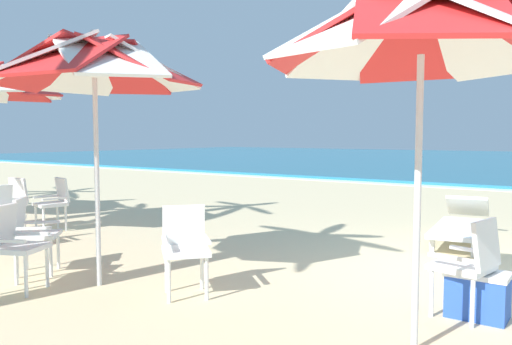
% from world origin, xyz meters
% --- Properties ---
extents(ground_plane, '(80.00, 80.00, 0.00)m').
position_xyz_m(ground_plane, '(0.00, 0.00, 0.00)').
color(ground_plane, beige).
extents(beach_umbrella_0, '(2.24, 2.24, 2.69)m').
position_xyz_m(beach_umbrella_0, '(-0.08, -2.21, 2.28)').
color(beach_umbrella_0, silver).
rests_on(beach_umbrella_0, ground).
extents(plastic_chair_0, '(0.54, 0.52, 0.87)m').
position_xyz_m(plastic_chair_0, '(0.09, -1.32, 0.50)').
color(plastic_chair_0, white).
rests_on(plastic_chair_0, ground).
extents(beach_umbrella_1, '(2.18, 2.18, 2.62)m').
position_xyz_m(beach_umbrella_1, '(-3.28, -2.52, 2.26)').
color(beach_umbrella_1, silver).
rests_on(beach_umbrella_1, ground).
extents(plastic_chair_1, '(0.63, 0.63, 0.87)m').
position_xyz_m(plastic_chair_1, '(-4.27, -2.67, 0.50)').
color(plastic_chair_1, white).
rests_on(plastic_chair_1, ground).
extents(plastic_chair_2, '(0.61, 0.59, 0.87)m').
position_xyz_m(plastic_chair_2, '(-3.81, -3.13, 0.50)').
color(plastic_chair_2, white).
rests_on(plastic_chair_2, ground).
extents(plastic_chair_3, '(0.63, 0.63, 0.87)m').
position_xyz_m(plastic_chair_3, '(-2.35, -2.20, 0.50)').
color(plastic_chair_3, white).
rests_on(plastic_chair_3, ground).
extents(plastic_chair_4, '(0.52, 0.55, 0.87)m').
position_xyz_m(plastic_chair_4, '(-6.41, -0.99, 0.50)').
color(plastic_chair_4, white).
rests_on(plastic_chair_4, ground).
extents(plastic_chair_5, '(0.51, 0.48, 0.87)m').
position_xyz_m(plastic_chair_5, '(-5.87, -2.16, 0.50)').
color(plastic_chair_5, white).
rests_on(plastic_chair_5, ground).
extents(plastic_chair_6, '(0.46, 0.49, 0.87)m').
position_xyz_m(plastic_chair_6, '(-6.94, -1.43, 0.50)').
color(plastic_chair_6, white).
rests_on(plastic_chair_6, ground).
extents(sun_lounger_1, '(0.88, 2.20, 0.62)m').
position_xyz_m(sun_lounger_1, '(-0.73, 1.84, 0.28)').
color(sun_lounger_1, white).
rests_on(sun_lounger_1, ground).
extents(cooler_box, '(0.50, 0.34, 0.40)m').
position_xyz_m(cooler_box, '(0.14, -1.24, 0.20)').
color(cooler_box, blue).
rests_on(cooler_box, ground).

